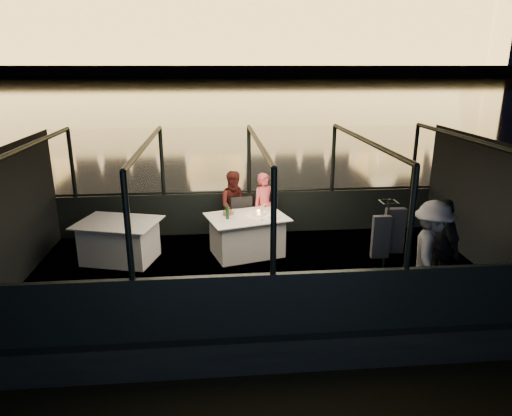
{
  "coord_description": "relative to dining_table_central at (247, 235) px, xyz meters",
  "views": [
    {
      "loc": [
        -0.72,
        -7.37,
        4.0
      ],
      "look_at": [
        0.0,
        0.4,
        1.55
      ],
      "focal_mm": 32.0,
      "sensor_mm": 36.0,
      "label": 1
    }
  ],
  "objects": [
    {
      "name": "river_water",
      "position": [
        0.14,
        79.21,
        -0.89
      ],
      "size": [
        500.0,
        500.0,
        0.0
      ],
      "primitive_type": "plane",
      "color": "black",
      "rests_on": "ground"
    },
    {
      "name": "boat_hull",
      "position": [
        0.14,
        -0.79,
        -0.89
      ],
      "size": [
        8.6,
        4.4,
        1.0
      ],
      "primitive_type": "cube",
      "color": "black",
      "rests_on": "river_water"
    },
    {
      "name": "boat_deck",
      "position": [
        0.14,
        -0.79,
        -0.41
      ],
      "size": [
        8.0,
        4.0,
        0.04
      ],
      "primitive_type": "cube",
      "color": "black",
      "rests_on": "boat_hull"
    },
    {
      "name": "gunwale_port",
      "position": [
        0.14,
        1.21,
        0.06
      ],
      "size": [
        8.0,
        0.08,
        0.9
      ],
      "primitive_type": "cube",
      "color": "black",
      "rests_on": "boat_deck"
    },
    {
      "name": "gunwale_starboard",
      "position": [
        0.14,
        -2.79,
        0.06
      ],
      "size": [
        8.0,
        0.08,
        0.9
      ],
      "primitive_type": "cube",
      "color": "black",
      "rests_on": "boat_deck"
    },
    {
      "name": "cabin_glass_port",
      "position": [
        0.14,
        1.21,
        1.21
      ],
      "size": [
        8.0,
        0.02,
        1.4
      ],
      "primitive_type": null,
      "color": "#99B2B2",
      "rests_on": "gunwale_port"
    },
    {
      "name": "cabin_glass_starboard",
      "position": [
        0.14,
        -2.79,
        1.21
      ],
      "size": [
        8.0,
        0.02,
        1.4
      ],
      "primitive_type": null,
      "color": "#99B2B2",
      "rests_on": "gunwale_starboard"
    },
    {
      "name": "cabin_roof_glass",
      "position": [
        0.14,
        -0.79,
        1.91
      ],
      "size": [
        8.0,
        4.0,
        0.02
      ],
      "primitive_type": null,
      "color": "#99B2B2",
      "rests_on": "boat_deck"
    },
    {
      "name": "end_wall_fore",
      "position": [
        -3.86,
        -0.79,
        0.76
      ],
      "size": [
        0.02,
        4.0,
        2.3
      ],
      "primitive_type": null,
      "color": "black",
      "rests_on": "boat_deck"
    },
    {
      "name": "end_wall_aft",
      "position": [
        4.14,
        -0.79,
        0.76
      ],
      "size": [
        0.02,
        4.0,
        2.3
      ],
      "primitive_type": null,
      "color": "black",
      "rests_on": "boat_deck"
    },
    {
      "name": "canopy_ribs",
      "position": [
        0.14,
        -0.79,
        0.76
      ],
      "size": [
        8.0,
        4.0,
        2.3
      ],
      "primitive_type": null,
      "color": "black",
      "rests_on": "boat_deck"
    },
    {
      "name": "embankment",
      "position": [
        0.14,
        209.21,
        0.11
      ],
      "size": [
        400.0,
        140.0,
        6.0
      ],
      "primitive_type": "cube",
      "color": "#423D33",
      "rests_on": "ground"
    },
    {
      "name": "dining_table_central",
      "position": [
        0.0,
        0.0,
        0.0
      ],
      "size": [
        1.68,
        1.41,
        0.77
      ],
      "primitive_type": "cube",
      "rotation": [
        0.0,
        0.0,
        0.28
      ],
      "color": "white",
      "rests_on": "boat_deck"
    },
    {
      "name": "dining_table_aft",
      "position": [
        -2.38,
        -0.08,
        0.0
      ],
      "size": [
        1.67,
        1.39,
        0.76
      ],
      "primitive_type": "cube",
      "rotation": [
        0.0,
        0.0,
        -0.27
      ],
      "color": "silver",
      "rests_on": "boat_deck"
    },
    {
      "name": "chair_port_left",
      "position": [
        -0.06,
        0.45,
        0.06
      ],
      "size": [
        0.53,
        0.53,
        0.95
      ],
      "primitive_type": "cube",
      "rotation": [
        0.0,
        0.0,
        0.23
      ],
      "color": "black",
      "rests_on": "boat_deck"
    },
    {
      "name": "chair_port_right",
      "position": [
        0.51,
        0.7,
        0.06
      ],
      "size": [
        0.43,
        0.43,
        0.86
      ],
      "primitive_type": "cube",
      "rotation": [
        0.0,
        0.0,
        0.08
      ],
      "color": "black",
      "rests_on": "boat_deck"
    },
    {
      "name": "coat_stand",
      "position": [
        1.92,
        -2.06,
        0.51
      ],
      "size": [
        0.49,
        0.4,
        1.66
      ],
      "primitive_type": null,
      "rotation": [
        0.0,
        0.0,
        0.08
      ],
      "color": "black",
      "rests_on": "boat_deck"
    },
    {
      "name": "person_woman_coral",
      "position": [
        0.42,
        0.74,
        0.36
      ],
      "size": [
        0.61,
        0.52,
        1.42
      ],
      "primitive_type": "imported",
      "rotation": [
        0.0,
        0.0,
        0.42
      ],
      "color": "#E25256",
      "rests_on": "boat_deck"
    },
    {
      "name": "person_man_maroon",
      "position": [
        -0.18,
        0.79,
        0.36
      ],
      "size": [
        0.75,
        0.61,
        1.46
      ],
      "primitive_type": "imported",
      "rotation": [
        0.0,
        0.0,
        0.09
      ],
      "color": "#451713",
      "rests_on": "boat_deck"
    },
    {
      "name": "passenger_stripe",
      "position": [
        2.59,
        -2.15,
        0.47
      ],
      "size": [
        0.96,
        1.2,
        1.63
      ],
      "primitive_type": "imported",
      "rotation": [
        0.0,
        0.0,
        1.16
      ],
      "color": "white",
      "rests_on": "boat_deck"
    },
    {
      "name": "passenger_dark",
      "position": [
        2.9,
        -1.85,
        0.47
      ],
      "size": [
        0.46,
        0.96,
        1.58
      ],
      "primitive_type": "imported",
      "rotation": [
        0.0,
        0.0,
        4.79
      ],
      "color": "black",
      "rests_on": "boat_deck"
    },
    {
      "name": "wine_bottle",
      "position": [
        -0.37,
        -0.1,
        0.53
      ],
      "size": [
        0.07,
        0.07,
        0.3
      ],
      "primitive_type": "cylinder",
      "rotation": [
        0.0,
        0.0,
        -0.12
      ],
      "color": "#123319",
      "rests_on": "dining_table_central"
    },
    {
      "name": "bread_basket",
      "position": [
        -0.35,
        0.12,
        0.42
      ],
      "size": [
        0.21,
        0.21,
        0.08
      ],
      "primitive_type": "cylinder",
      "rotation": [
        0.0,
        0.0,
        -0.04
      ],
      "color": "brown",
      "rests_on": "dining_table_central"
    },
    {
      "name": "amber_candle",
      "position": [
        0.23,
        0.08,
        0.42
      ],
      "size": [
        0.07,
        0.07,
        0.09
      ],
      "primitive_type": "cylinder",
      "rotation": [
        0.0,
        0.0,
        0.16
      ],
      "color": "#FB963E",
      "rests_on": "dining_table_central"
    },
    {
      "name": "plate_near",
      "position": [
        0.5,
        -0.09,
        0.39
      ],
      "size": [
        0.24,
        0.24,
        0.01
      ],
      "primitive_type": "cylinder",
      "rotation": [
        0.0,
        0.0,
        -0.09
      ],
      "color": "white",
      "rests_on": "dining_table_central"
    },
    {
      "name": "plate_far",
      "position": [
        -0.28,
        0.07,
        0.39
      ],
      "size": [
        0.32,
        0.32,
        0.02
      ],
      "primitive_type": "cylinder",
      "rotation": [
        0.0,
        0.0,
        0.42
      ],
      "color": "silver",
      "rests_on": "dining_table_central"
    },
    {
      "name": "wine_glass_white",
      "position": [
        -0.26,
        -0.19,
        0.48
      ],
      "size": [
        0.08,
        0.08,
        0.2
      ],
      "primitive_type": null,
      "rotation": [
        0.0,
        0.0,
        -0.25
      ],
      "color": "white",
      "rests_on": "dining_table_central"
    },
    {
      "name": "wine_glass_red",
      "position": [
        0.36,
        0.14,
        0.48
      ],
      "size": [
        0.08,
        0.08,
        0.19
      ],
      "primitive_type": null,
      "rotation": [
        0.0,
        0.0,
        -0.27
      ],
      "color": "silver",
      "rests_on": "dining_table_central"
    },
    {
      "name": "wine_glass_empty",
      "position": [
        0.26,
        -0.24,
        0.48
      ],
      "size": [
        0.08,
        0.08,
        0.2
      ],
      "primitive_type": null,
      "rotation": [
        0.0,
        0.0,
        0.13
      ],
      "color": "silver",
      "rests_on": "dining_table_central"
    }
  ]
}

